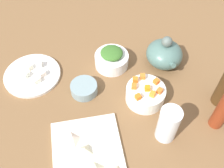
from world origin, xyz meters
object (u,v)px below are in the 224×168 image
object	(u,v)px
cutting_board	(89,162)
bowl_greens	(112,60)
bowl_carrots	(145,94)
bowl_small_side	(84,88)
drinking_glass_0	(168,124)
teapot	(164,54)
plate_tofu	(32,75)

from	to	relation	value
cutting_board	bowl_greens	distance (cm)	42.52
bowl_carrots	bowl_small_side	size ratio (longest dim) A/B	1.42
cutting_board	drinking_glass_0	xyz separation A→B (cm)	(-2.96, 26.89, 6.60)
bowl_small_side	teapot	xyz separation A→B (cm)	(-6.47, 34.59, 3.29)
bowl_carrots	drinking_glass_0	world-z (taller)	drinking_glass_0
bowl_carrots	drinking_glass_0	distance (cm)	16.35
cutting_board	bowl_small_side	xyz separation A→B (cm)	(-27.86, 3.90, 1.49)
bowl_small_side	bowl_greens	bearing A→B (deg)	128.35
plate_tofu	cutting_board	bearing A→B (deg)	19.92
bowl_carrots	cutting_board	bearing A→B (deg)	-53.35
plate_tofu	drinking_glass_0	distance (cm)	56.70
plate_tofu	bowl_carrots	world-z (taller)	bowl_carrots
bowl_small_side	teapot	size ratio (longest dim) A/B	0.61
teapot	drinking_glass_0	bearing A→B (deg)	-20.29
bowl_greens	plate_tofu	bearing A→B (deg)	-93.84
bowl_carrots	bowl_small_side	world-z (taller)	bowl_carrots
plate_tofu	teapot	bearing A→B (deg)	83.05
plate_tofu	bowl_carrots	xyz separation A→B (cm)	(22.13, 39.93, 2.43)
cutting_board	plate_tofu	size ratio (longest dim) A/B	1.41
teapot	bowl_carrots	bearing A→B (deg)	-40.52
plate_tofu	teapot	size ratio (longest dim) A/B	1.34
plate_tofu	bowl_greens	bearing A→B (deg)	86.16
bowl_small_side	plate_tofu	bearing A→B (deg)	-124.74
drinking_glass_0	bowl_small_side	bearing A→B (deg)	-137.29
bowl_small_side	teapot	bearing A→B (deg)	100.60
cutting_board	bowl_carrots	world-z (taller)	bowl_carrots
drinking_glass_0	teapot	bearing A→B (deg)	159.71
bowl_carrots	drinking_glass_0	xyz separation A→B (cm)	(15.74, 1.76, 4.08)
drinking_glass_0	bowl_greens	bearing A→B (deg)	-165.34
plate_tofu	drinking_glass_0	xyz separation A→B (cm)	(37.87, 41.69, 6.50)
bowl_greens	bowl_carrots	size ratio (longest dim) A/B	0.95
plate_tofu	drinking_glass_0	bearing A→B (deg)	47.75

